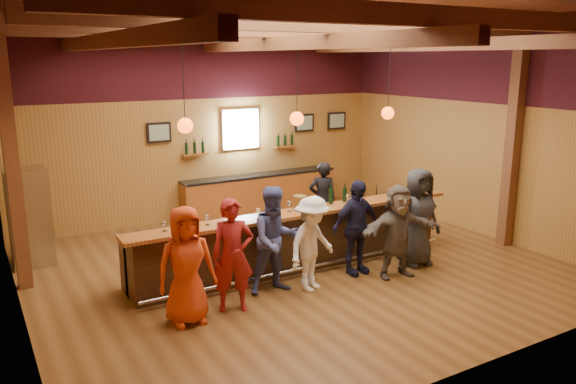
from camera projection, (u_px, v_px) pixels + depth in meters
name	position (u px, v px, depth m)	size (l,w,h in m)	color
room	(295.00, 88.00, 9.50)	(9.04, 9.00, 4.52)	brown
bar_counter	(293.00, 238.00, 10.22)	(6.30, 1.07, 1.11)	black
back_bar_cabinet	(260.00, 193.00, 13.81)	(4.00, 0.52, 0.95)	brown
window	(240.00, 129.00, 13.43)	(0.95, 0.09, 0.95)	silver
framed_pictures	(272.00, 125.00, 13.84)	(5.35, 0.05, 0.45)	black
wine_shelves	(242.00, 147.00, 13.48)	(3.00, 0.18, 0.30)	brown
pendant_lights	(297.00, 118.00, 9.57)	(4.24, 0.24, 1.37)	black
stainless_fridge	(29.00, 217.00, 10.17)	(0.70, 0.70, 1.80)	silver
customer_orange	(186.00, 265.00, 7.91)	(0.84, 0.55, 1.72)	red
customer_redvest	(233.00, 255.00, 8.31)	(0.63, 0.41, 1.72)	maroon
customer_denim	(276.00, 240.00, 8.96)	(0.85, 0.66, 1.75)	#444E88
customer_white	(312.00, 244.00, 9.06)	(1.02, 0.58, 1.57)	white
customer_navy	(356.00, 227.00, 9.75)	(0.99, 0.41, 1.68)	#191932
customer_brown	(398.00, 231.00, 9.61)	(1.52, 0.48, 1.63)	#60584D
customer_dark	(418.00, 217.00, 10.18)	(0.88, 0.57, 1.80)	#2B2C2E
bartender	(322.00, 199.00, 11.83)	(0.59, 0.39, 1.61)	black
ice_bucket	(300.00, 203.00, 9.85)	(0.23, 0.23, 0.25)	brown
bottle_a	(331.00, 196.00, 10.23)	(0.08, 0.08, 0.38)	black
bottle_b	(345.00, 195.00, 10.40)	(0.07, 0.07, 0.34)	black
glass_a	(164.00, 224.00, 8.62)	(0.07, 0.07, 0.16)	silver
glass_b	(194.00, 219.00, 8.83)	(0.08, 0.08, 0.18)	silver
glass_c	(207.00, 217.00, 8.95)	(0.08, 0.08, 0.17)	silver
glass_d	(258.00, 211.00, 9.30)	(0.08, 0.08, 0.18)	silver
glass_e	(289.00, 204.00, 9.72)	(0.09, 0.09, 0.19)	silver
glass_f	(348.00, 197.00, 10.17)	(0.09, 0.09, 0.20)	silver
glass_g	(358.00, 195.00, 10.38)	(0.08, 0.08, 0.19)	silver
glass_h	(389.00, 191.00, 10.77)	(0.07, 0.07, 0.16)	silver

